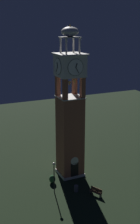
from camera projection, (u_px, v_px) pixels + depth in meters
ground at (70, 173)px, 41.13m from camera, size 80.00×80.00×0.00m
clock_tower at (70, 117)px, 38.75m from camera, size 3.54×3.54×19.75m
park_bench at (96, 192)px, 35.84m from camera, size 1.12×1.62×0.95m
lamp_post at (54, 172)px, 35.73m from camera, size 0.36×0.36×4.04m
trash_bin at (76, 188)px, 36.68m from camera, size 0.52×0.52×0.80m
shrub_near_entry at (61, 160)px, 44.25m from camera, size 1.08×1.08×0.89m
shrub_left_of_tower at (52, 179)px, 38.61m from camera, size 0.82×0.82×1.08m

